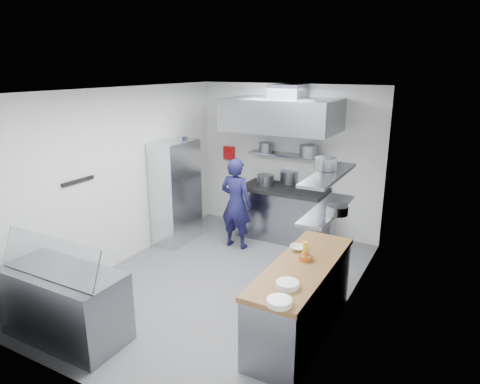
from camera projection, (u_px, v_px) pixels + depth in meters
The scene contains 36 objects.
floor at pixel (221, 282), 6.38m from camera, with size 5.00×5.00×0.00m, color #535355.
ceiling at pixel (218, 90), 5.59m from camera, with size 5.00×5.00×0.00m, color silver.
wall_back at pixel (288, 160), 8.09m from camera, with size 3.60×0.02×2.80m, color white.
wall_front at pixel (77, 261), 3.88m from camera, with size 3.60×0.02×2.80m, color white.
wall_left at pixel (123, 177), 6.81m from camera, with size 5.00×0.02×2.80m, color white.
wall_right at pixel (347, 213), 5.16m from camera, with size 5.00×0.02×2.80m, color white.
gas_range at pixel (283, 214), 7.98m from camera, with size 1.60×0.80×0.90m, color gray.
cooktop at pixel (284, 189), 7.84m from camera, with size 1.57×0.78×0.06m, color black.
stock_pot_left at pixel (265, 180), 7.97m from camera, with size 0.31×0.31×0.20m, color slate.
stock_pot_mid at pixel (289, 177), 8.11m from camera, with size 0.33×0.33×0.24m, color slate.
stock_pot_right at pixel (319, 184), 7.74m from camera, with size 0.28×0.28×0.16m, color slate.
over_range_shelf at pixel (290, 155), 7.88m from camera, with size 1.60×0.30×0.04m, color gray.
shelf_pot_a at pixel (266, 147), 8.03m from camera, with size 0.25×0.25×0.18m, color slate.
shelf_pot_b at pixel (308, 151), 7.57m from camera, with size 0.31×0.31×0.22m, color slate.
extractor_hood at pixel (282, 115), 7.31m from camera, with size 1.90×1.15×0.55m, color gray.
hood_duct at pixel (288, 91), 7.39m from camera, with size 0.55×0.55×0.24m, color slate.
red_firebox at pixel (229, 153), 8.61m from camera, with size 0.22×0.10×0.26m, color #B40E11.
chef at pixel (236, 203), 7.44m from camera, with size 0.59×0.38×1.61m, color #13133A.
wire_rack at pixel (176, 192), 7.67m from camera, with size 0.50×0.90×1.85m, color silver.
rack_bin_a at pixel (173, 200), 7.62m from camera, with size 0.16×0.20×0.18m, color white.
rack_bin_b at pixel (188, 167), 7.91m from camera, with size 0.14×0.18×0.16m, color yellow.
rack_jar at pixel (185, 142), 7.62m from camera, with size 0.10×0.10×0.18m, color black.
knife_strip at pixel (78, 181), 6.00m from camera, with size 0.04×0.55×0.05m, color black.
prep_counter_base at pixel (301, 301), 5.08m from camera, with size 0.62×2.00×0.84m, color gray.
prep_counter_top at pixel (303, 266), 4.95m from camera, with size 0.65×2.04×0.06m, color olive.
plate_stack_a at pixel (279, 302), 4.09m from camera, with size 0.25×0.25×0.06m, color white.
plate_stack_b at pixel (287, 284), 4.42m from camera, with size 0.24×0.24×0.06m, color white.
copper_pan at pixel (305, 258), 5.04m from camera, with size 0.16×0.16×0.06m, color #CE773A.
squeeze_bottle at pixel (305, 249), 5.14m from camera, with size 0.06×0.06×0.18m, color yellow.
mixing_bowl at pixel (298, 248), 5.32m from camera, with size 0.21×0.21×0.05m, color white.
wall_shelf_lower at pixel (327, 210), 4.95m from camera, with size 0.30×1.30×0.04m, color gray.
wall_shelf_upper at pixel (329, 175), 4.83m from camera, with size 0.30×1.30×0.04m, color gray.
shelf_pot_c at pixel (337, 210), 4.72m from camera, with size 0.24×0.24×0.10m, color slate.
shelf_pot_d at pixel (325, 164), 4.96m from camera, with size 0.26×0.26×0.14m, color slate.
display_case at pixel (65, 304), 5.00m from camera, with size 1.50×0.70×0.85m, color gray.
display_glass at pixel (49, 258), 4.71m from camera, with size 1.47×0.02×0.45m, color silver.
Camera 1 is at (2.99, -4.91, 3.10)m, focal length 32.00 mm.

